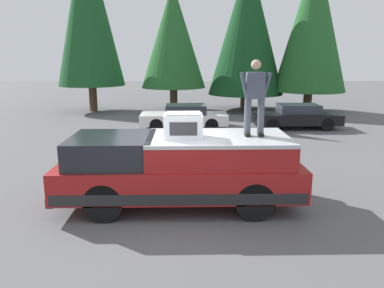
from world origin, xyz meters
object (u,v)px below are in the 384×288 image
object	(u,v)px
person_on_truck_bed	(255,96)
parked_car_black	(296,116)
pickup_truck	(180,169)
compressor_unit	(183,125)
parked_car_white	(184,117)

from	to	relation	value
person_on_truck_bed	parked_car_black	bearing A→B (deg)	-21.94
pickup_truck	compressor_unit	world-z (taller)	compressor_unit
person_on_truck_bed	parked_car_black	world-z (taller)	person_on_truck_bed
compressor_unit	parked_car_black	size ratio (longest dim) A/B	0.20
compressor_unit	parked_car_white	world-z (taller)	compressor_unit
pickup_truck	person_on_truck_bed	distance (m)	2.38
pickup_truck	parked_car_white	world-z (taller)	pickup_truck
compressor_unit	parked_car_black	bearing A→B (deg)	-29.19
parked_car_black	parked_car_white	distance (m)	5.38
pickup_truck	compressor_unit	xyz separation A→B (m)	(-0.17, -0.09, 1.05)
pickup_truck	person_on_truck_bed	size ratio (longest dim) A/B	3.28
compressor_unit	person_on_truck_bed	world-z (taller)	person_on_truck_bed
person_on_truck_bed	compressor_unit	bearing A→B (deg)	96.78
compressor_unit	person_on_truck_bed	bearing A→B (deg)	-83.22
person_on_truck_bed	parked_car_white	distance (m)	9.85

